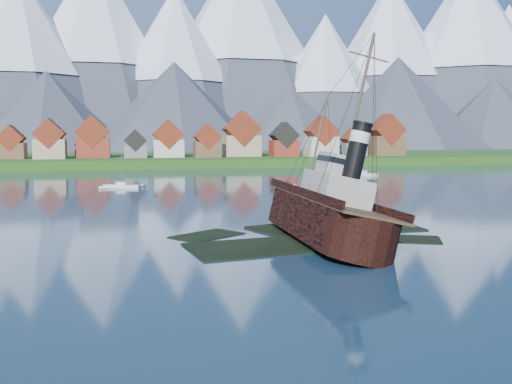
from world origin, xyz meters
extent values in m
plane|color=#172F43|center=(0.00, 0.00, 0.00)|extent=(1400.00, 1400.00, 0.00)
cube|color=black|center=(-3.00, -2.00, -0.32)|extent=(19.08, 11.42, 1.00)
cube|color=black|center=(6.00, 4.00, -0.38)|extent=(15.15, 9.76, 1.00)
cube|color=black|center=(2.00, 9.00, -0.28)|extent=(11.45, 9.06, 1.00)
cube|color=black|center=(12.00, -1.00, -0.42)|extent=(10.27, 8.34, 1.00)
cube|color=black|center=(-9.00, 6.00, -0.40)|extent=(9.42, 8.68, 1.00)
cube|color=black|center=(15.00, 5.00, -0.35)|extent=(6.00, 4.00, 1.00)
cube|color=#1D4614|center=(0.00, 170.00, 0.00)|extent=(600.00, 80.00, 3.20)
cube|color=#3F3D38|center=(0.00, 132.00, 0.00)|extent=(600.00, 2.50, 2.00)
cube|color=brown|center=(-56.00, 153.00, 5.75)|extent=(9.00, 8.00, 5.50)
cube|color=maroon|center=(-56.00, 153.00, 10.12)|extent=(9.16, 8.16, 9.16)
cube|color=tan|center=(-43.00, 150.00, 6.40)|extent=(10.50, 9.00, 6.80)
cube|color=maroon|center=(-43.00, 150.00, 11.69)|extent=(10.69, 9.18, 10.69)
cube|color=maroon|center=(-29.00, 156.00, 6.60)|extent=(12.00, 8.50, 7.20)
cube|color=maroon|center=(-29.00, 156.00, 12.36)|extent=(12.22, 8.67, 12.22)
cube|color=slate|center=(-14.00, 151.00, 5.40)|extent=(8.00, 7.00, 4.80)
cube|color=black|center=(-14.00, 151.00, 9.24)|extent=(8.15, 7.14, 8.15)
cube|color=beige|center=(-2.00, 154.00, 6.20)|extent=(11.00, 9.50, 6.40)
cube|color=maroon|center=(-2.00, 154.00, 11.38)|extent=(11.20, 9.69, 11.20)
cube|color=brown|center=(12.00, 150.00, 5.90)|extent=(9.50, 8.00, 5.80)
cube|color=maroon|center=(12.00, 150.00, 10.51)|extent=(9.67, 8.16, 9.67)
cube|color=tan|center=(26.00, 155.00, 7.00)|extent=(13.50, 10.00, 8.00)
cube|color=maroon|center=(26.00, 155.00, 13.43)|extent=(13.75, 10.20, 13.75)
cube|color=maroon|center=(42.00, 152.00, 6.10)|extent=(10.00, 8.50, 6.20)
cube|color=black|center=(42.00, 152.00, 11.00)|extent=(10.18, 8.67, 10.18)
cube|color=beige|center=(56.00, 149.00, 6.75)|extent=(11.50, 9.00, 7.50)
cube|color=maroon|center=(56.00, 149.00, 12.57)|extent=(11.71, 9.18, 11.71)
cube|color=slate|center=(71.00, 153.00, 5.50)|extent=(9.00, 7.50, 5.00)
cube|color=maroon|center=(71.00, 153.00, 9.62)|extent=(9.16, 7.65, 9.16)
cube|color=brown|center=(84.00, 151.00, 6.90)|extent=(12.50, 10.00, 7.80)
cube|color=maroon|center=(84.00, 151.00, 13.05)|extent=(12.73, 10.20, 12.73)
cone|color=#2D333D|center=(-100.00, 455.00, 73.00)|extent=(180.00, 180.00, 150.00)
cone|color=white|center=(-100.00, 455.00, 103.00)|extent=(111.60, 111.60, 90.00)
cone|color=#2D333D|center=(-40.00, 495.00, 88.00)|extent=(210.00, 210.00, 180.00)
cone|color=white|center=(-40.00, 495.00, 124.00)|extent=(130.20, 130.20, 108.00)
cone|color=#2D333D|center=(30.00, 470.00, 70.50)|extent=(170.00, 170.00, 145.00)
cone|color=white|center=(30.00, 470.00, 99.50)|extent=(105.40, 105.40, 87.00)
cone|color=#2D333D|center=(100.00, 515.00, 98.00)|extent=(240.00, 240.00, 200.00)
cone|color=white|center=(100.00, 515.00, 138.00)|extent=(148.80, 148.80, 120.00)
cone|color=#2D333D|center=(170.00, 460.00, 60.50)|extent=(150.00, 150.00, 125.00)
cone|color=white|center=(170.00, 460.00, 85.50)|extent=(93.00, 93.00, 75.00)
cone|color=#2D333D|center=(250.00, 490.00, 83.00)|extent=(200.00, 200.00, 170.00)
cone|color=white|center=(250.00, 490.00, 117.00)|extent=(124.00, 124.00, 102.00)
cone|color=#2D333D|center=(330.00, 475.00, 93.00)|extent=(230.00, 230.00, 190.00)
cone|color=white|center=(330.00, 475.00, 131.00)|extent=(142.60, 142.60, 114.00)
cone|color=#2D333D|center=(400.00, 505.00, 75.50)|extent=(180.00, 180.00, 155.00)
cone|color=white|center=(400.00, 505.00, 106.50)|extent=(111.60, 111.60, 93.00)
cone|color=#2D333D|center=(-70.00, 374.00, 27.00)|extent=(120.00, 120.00, 58.00)
cone|color=#2D333D|center=(20.00, 369.00, 31.00)|extent=(136.00, 136.00, 66.00)
cone|color=#2D333D|center=(110.00, 373.00, 23.00)|extent=(110.00, 110.00, 50.00)
cone|color=#2D333D|center=(200.00, 370.00, 35.50)|extent=(150.00, 150.00, 75.00)
cone|color=#2D333D|center=(290.00, 371.00, 28.00)|extent=(124.00, 124.00, 60.00)
cube|color=black|center=(2.83, 0.05, 2.28)|extent=(7.09, 20.43, 4.26)
cone|color=black|center=(2.83, 13.31, 2.28)|extent=(7.09, 7.09, 7.09)
cylinder|color=black|center=(2.83, -10.16, 2.28)|extent=(7.09, 7.09, 4.26)
cube|color=#4C3826|center=(2.83, 0.05, 4.51)|extent=(6.95, 26.96, 0.25)
cube|color=black|center=(-0.57, 0.05, 4.96)|extent=(0.20, 26.11, 0.91)
cube|color=black|center=(6.24, 0.05, 4.96)|extent=(0.20, 26.11, 0.91)
cube|color=#ADA89E|center=(2.83, -1.47, 6.03)|extent=(5.27, 8.61, 3.04)
cube|color=#ADA89E|center=(2.83, -0.45, 8.66)|extent=(3.65, 4.05, 2.23)
cylinder|color=black|center=(2.83, -4.81, 10.39)|extent=(1.93, 1.93, 5.68)
cylinder|color=silver|center=(2.83, -4.81, 11.80)|extent=(2.03, 2.03, 1.11)
cylinder|color=#473828|center=(2.83, 8.16, 10.69)|extent=(0.28, 0.28, 12.16)
cylinder|color=#473828|center=(2.83, -2.48, 16.37)|extent=(0.32, 0.32, 13.17)
cube|color=white|center=(-18.69, 68.23, 0.09)|extent=(8.34, 5.22, 1.10)
cube|color=white|center=(-18.69, 68.23, 0.96)|extent=(2.84, 2.59, 0.64)
cylinder|color=gray|center=(-18.69, 68.23, 5.39)|extent=(0.13, 0.13, 9.50)
cube|color=white|center=(21.28, 58.54, 0.10)|extent=(6.38, 8.38, 1.21)
cube|color=white|center=(21.28, 58.54, 1.06)|extent=(2.87, 3.03, 0.70)
cylinder|color=gray|center=(21.28, 58.54, 5.94)|extent=(0.14, 0.14, 10.47)
cube|color=white|center=(46.90, 90.31, 0.11)|extent=(6.94, 10.68, 1.27)
cube|color=white|center=(46.90, 90.31, 1.11)|extent=(3.37, 3.67, 0.74)
cylinder|color=gray|center=(46.90, 90.31, 6.24)|extent=(0.15, 0.15, 10.99)
camera|label=1|loc=(-18.37, -59.36, 11.99)|focal=40.00mm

